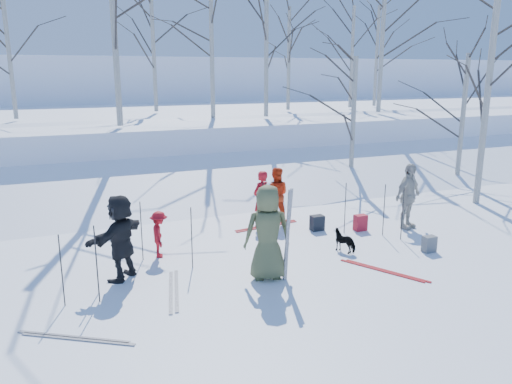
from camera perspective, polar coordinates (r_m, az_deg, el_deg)
name	(u,v)px	position (r m, az deg, el deg)	size (l,w,h in m)	color
ground	(283,265)	(10.92, 3.07, -8.37)	(120.00, 120.00, 0.00)	white
snow_ramp	(194,190)	(17.16, -7.10, 0.26)	(70.00, 9.50, 1.40)	white
snow_plateau	(141,133)	(26.66, -13.04, 6.63)	(70.00, 18.00, 2.20)	white
far_hill	(98,95)	(47.36, -17.59, 10.48)	(90.00, 30.00, 6.00)	white
skier_olive_center	(268,233)	(9.94, 1.34, -4.67)	(0.95, 0.61, 1.93)	#4E5533
skier_red_north	(261,199)	(13.32, 0.59, -0.81)	(0.56, 0.37, 1.53)	red
skier_redor_behind	(276,195)	(13.75, 2.27, -0.33)	(0.75, 0.58, 1.54)	red
skier_red_seated	(159,234)	(11.43, -10.99, -4.76)	(0.69, 0.39, 1.06)	red
skier_cream_east	(408,196)	(13.76, 16.98, -0.47)	(1.03, 0.43, 1.75)	beige
skier_grey_west	(121,237)	(10.32, -15.21, -5.02)	(1.62, 0.52, 1.74)	black
dog	(345,241)	(11.82, 10.14, -5.49)	(0.28, 0.61, 0.52)	black
upright_ski_left	(288,236)	(9.82, 3.62, -5.03)	(0.07, 0.02, 1.90)	silver
upright_ski_right	(288,234)	(9.94, 3.65, -4.80)	(0.07, 0.02, 1.90)	silver
ski_pair_a	(174,291)	(9.84, -9.39, -11.05)	(0.63, 1.89, 0.02)	silver
ski_pair_b	(267,226)	(13.54, 1.21, -3.90)	(1.91, 0.47, 0.02)	#A31719
ski_pair_c	(384,271)	(10.94, 14.39, -8.69)	(1.06, 1.77, 0.02)	#A31719
ski_pair_d	(75,338)	(8.64, -19.94, -15.42)	(1.70, 1.20, 0.02)	silver
ski_pole_a	(62,271)	(9.52, -21.33, -8.39)	(0.02, 0.02, 1.34)	black
ski_pole_b	(263,207)	(12.89, 0.78, -1.74)	(0.02, 0.02, 1.34)	black
ski_pole_c	(141,231)	(11.27, -12.96, -4.38)	(0.02, 0.02, 1.34)	black
ski_pole_d	(192,238)	(10.64, -7.36, -5.21)	(0.02, 0.02, 1.34)	black
ski_pole_e	(402,214)	(12.81, 16.38, -2.40)	(0.02, 0.02, 1.34)	black
ski_pole_f	(345,208)	(12.99, 10.15, -1.84)	(0.02, 0.02, 1.34)	black
ski_pole_g	(96,260)	(9.82, -17.79, -7.40)	(0.02, 0.02, 1.34)	black
ski_pole_h	(97,267)	(9.47, -17.72, -8.19)	(0.02, 0.02, 1.34)	black
ski_pole_i	(266,204)	(13.22, 1.13, -1.36)	(0.02, 0.02, 1.34)	black
ski_pole_j	(384,210)	(13.02, 14.42, -2.02)	(0.02, 0.02, 1.34)	black
backpack_red	(360,223)	(13.42, 11.84, -3.45)	(0.32, 0.22, 0.42)	#A71927
backpack_grey	(429,244)	(12.29, 19.18, -5.64)	(0.30, 0.20, 0.38)	#54585C
backpack_dark	(317,223)	(13.26, 7.00, -3.52)	(0.34, 0.24, 0.40)	black
birch_plateau_a	(377,57)	(29.26, 13.62, 14.81)	(4.35, 4.35, 5.36)	silver
birch_plateau_b	(383,33)	(24.79, 14.28, 17.16)	(5.62, 5.62, 7.18)	silver
birch_plateau_c	(154,50)	(24.96, -11.63, 15.58)	(4.60, 4.60, 5.71)	silver
birch_plateau_e	(352,58)	(27.74, 10.92, 14.86)	(4.24, 4.24, 5.19)	silver
birch_plateau_f	(266,54)	(21.63, 1.19, 15.51)	(4.24, 4.24, 5.20)	silver
birch_plateau_g	(212,53)	(21.38, -5.06, 15.50)	(4.24, 4.24, 5.21)	silver
birch_plateau_i	(289,59)	(25.55, 3.76, 14.91)	(4.06, 4.06, 4.94)	silver
birch_plateau_j	(114,19)	(18.59, -15.97, 18.43)	(5.65, 5.65, 7.21)	silver
birch_plateau_k	(9,56)	(22.74, -26.36, 13.74)	(4.06, 4.06, 4.94)	silver
birch_edge_b	(486,106)	(16.93, 24.82, 8.92)	(4.89, 4.89, 6.12)	silver
birch_edge_c	(463,119)	(20.10, 22.54, 7.69)	(3.91, 3.91, 4.73)	silver
birch_edge_e	(353,122)	(18.55, 11.05, 7.87)	(3.83, 3.83, 4.61)	silver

